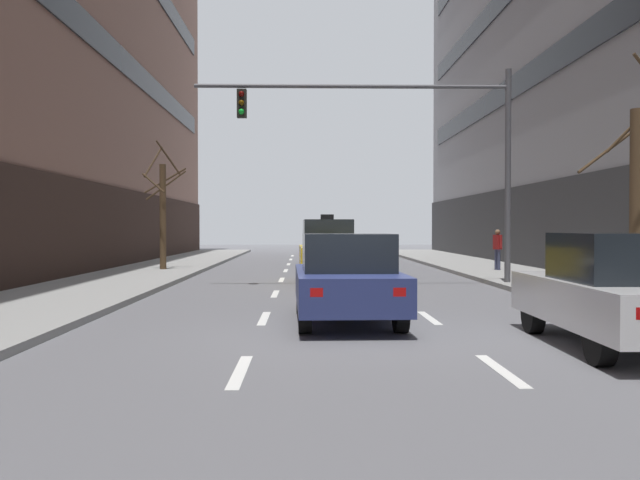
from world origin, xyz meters
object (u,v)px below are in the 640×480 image
at_px(pedestrian_0, 498,247).
at_px(traffic_signal_0, 412,134).
at_px(taxi_driving_0, 327,251).
at_px(street_tree_1, 638,200).
at_px(car_parked_1, 619,291).
at_px(street_tree_0, 163,211).
at_px(car_driving_1, 323,243).
at_px(car_driving_2, 346,279).

bearing_deg(pedestrian_0, traffic_signal_0, -125.50).
distance_m(traffic_signal_0, pedestrian_0, 8.16).
height_order(taxi_driving_0, street_tree_1, street_tree_1).
distance_m(car_parked_1, street_tree_1, 5.74).
bearing_deg(street_tree_0, car_driving_1, 42.38).
distance_m(car_driving_2, street_tree_0, 15.93).
height_order(taxi_driving_0, car_driving_2, taxi_driving_0).
bearing_deg(taxi_driving_0, car_driving_2, -89.63).
xyz_separation_m(car_driving_1, car_driving_2, (-0.11, -20.43, -0.19)).
xyz_separation_m(taxi_driving_0, street_tree_1, (6.54, -7.47, 1.37)).
xyz_separation_m(car_driving_2, street_tree_0, (-6.39, 14.51, 1.61)).
height_order(car_driving_2, street_tree_0, street_tree_0).
relative_size(car_driving_1, street_tree_0, 0.85).
relative_size(car_driving_1, car_parked_1, 0.93).
xyz_separation_m(car_driving_1, street_tree_0, (-6.49, -5.93, 1.42)).
distance_m(car_parked_1, street_tree_0, 20.20).
bearing_deg(car_parked_1, pedestrian_0, 80.33).
bearing_deg(pedestrian_0, street_tree_1, -90.98).
bearing_deg(car_parked_1, car_driving_1, 99.15).
height_order(traffic_signal_0, street_tree_1, traffic_signal_0).
xyz_separation_m(taxi_driving_0, street_tree_0, (-6.33, 5.01, 1.42)).
height_order(taxi_driving_0, traffic_signal_0, traffic_signal_0).
bearing_deg(taxi_driving_0, traffic_signal_0, -35.62).
relative_size(taxi_driving_0, street_tree_1, 0.82).
height_order(car_driving_1, car_driving_2, car_driving_1).
distance_m(taxi_driving_0, car_driving_1, 10.93).
height_order(car_parked_1, street_tree_0, street_tree_0).
distance_m(traffic_signal_0, street_tree_1, 7.34).
relative_size(traffic_signal_0, street_tree_1, 1.82).
distance_m(taxi_driving_0, traffic_signal_0, 4.67).
distance_m(car_driving_2, pedestrian_0, 15.26).
relative_size(car_parked_1, street_tree_1, 0.88).
xyz_separation_m(car_parked_1, traffic_signal_0, (-1.45, 10.57, 3.73)).
xyz_separation_m(car_parked_1, street_tree_1, (2.62, 4.86, 1.55)).
bearing_deg(taxi_driving_0, pedestrian_0, 32.09).
bearing_deg(street_tree_1, car_driving_2, -162.62).
height_order(car_driving_2, street_tree_1, street_tree_1).
bearing_deg(car_driving_1, car_parked_1, -80.85).
distance_m(car_parked_1, traffic_signal_0, 11.30).
height_order(street_tree_1, pedestrian_0, street_tree_1).
relative_size(car_driving_1, traffic_signal_0, 0.45).
bearing_deg(car_driving_1, taxi_driving_0, -90.88).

